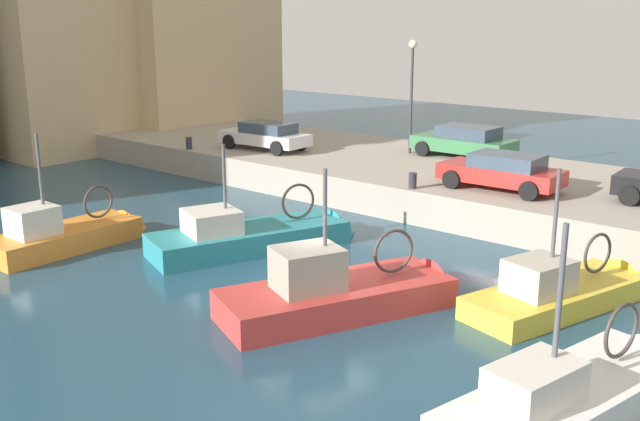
{
  "coord_description": "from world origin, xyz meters",
  "views": [
    {
      "loc": [
        -13.43,
        -11.64,
        6.92
      ],
      "look_at": [
        2.99,
        2.47,
        1.2
      ],
      "focal_mm": 41.02,
      "sensor_mm": 36.0,
      "label": 1
    }
  ],
  "objects": [
    {
      "name": "fishing_boat_white",
      "position": [
        -1.34,
        -7.44,
        0.1
      ],
      "size": [
        6.63,
        2.97,
        4.51
      ],
      "color": "white",
      "rests_on": "ground"
    },
    {
      "name": "quay_wall",
      "position": [
        11.5,
        0.0,
        0.6
      ],
      "size": [
        9.0,
        56.0,
        1.2
      ],
      "primitive_type": "cube",
      "color": "#9E9384",
      "rests_on": "ground"
    },
    {
      "name": "fishing_boat_teal",
      "position": [
        1.74,
        3.87,
        0.11
      ],
      "size": [
        7.1,
        4.1,
        4.23
      ],
      "color": "teal",
      "rests_on": "ground"
    },
    {
      "name": "parked_car_green",
      "position": [
        13.72,
        3.63,
        1.89
      ],
      "size": [
        2.12,
        4.24,
        1.33
      ],
      "color": "#387547",
      "rests_on": "quay_wall"
    },
    {
      "name": "mooring_bollard_mid",
      "position": [
        7.35,
        2.0,
        1.48
      ],
      "size": [
        0.28,
        0.28,
        0.55
      ],
      "primitive_type": "cylinder",
      "color": "#2D2D33",
      "rests_on": "quay_wall"
    },
    {
      "name": "fishing_boat_yellow",
      "position": [
        3.48,
        -5.22,
        0.13
      ],
      "size": [
        6.18,
        3.19,
        4.32
      ],
      "color": "gold",
      "rests_on": "ground"
    },
    {
      "name": "mooring_bollard_north",
      "position": [
        7.35,
        14.0,
        1.48
      ],
      "size": [
        0.28,
        0.28,
        0.55
      ],
      "primitive_type": "cylinder",
      "color": "#2D2D33",
      "rests_on": "quay_wall"
    },
    {
      "name": "waterfront_building_central",
      "position": [
        14.6,
        24.0,
        7.18
      ],
      "size": [
        9.78,
        9.36,
        14.32
      ],
      "color": "#D1B284",
      "rests_on": "ground"
    },
    {
      "name": "parked_car_red",
      "position": [
        9.14,
        -0.44,
        1.86
      ],
      "size": [
        2.04,
        4.18,
        1.27
      ],
      "color": "red",
      "rests_on": "quay_wall"
    },
    {
      "name": "fishing_boat_orange",
      "position": [
        -1.93,
        8.4,
        0.13
      ],
      "size": [
        5.49,
        1.99,
        4.45
      ],
      "color": "orange",
      "rests_on": "ground"
    },
    {
      "name": "quay_streetlamp",
      "position": [
        13.0,
        5.92,
        4.45
      ],
      "size": [
        0.36,
        0.36,
        4.83
      ],
      "color": "#38383D",
      "rests_on": "quay_wall"
    },
    {
      "name": "fishing_boat_red",
      "position": [
        -0.33,
        -1.33,
        0.14
      ],
      "size": [
        6.74,
        4.34,
        4.52
      ],
      "color": "#BC3833",
      "rests_on": "ground"
    },
    {
      "name": "water_surface",
      "position": [
        0.0,
        0.0,
        0.0
      ],
      "size": [
        80.0,
        80.0,
        0.0
      ],
      "primitive_type": "plane",
      "color": "navy",
      "rests_on": "ground"
    },
    {
      "name": "parked_car_white",
      "position": [
        9.52,
        11.29,
        1.85
      ],
      "size": [
        2.03,
        4.27,
        1.24
      ],
      "color": "silver",
      "rests_on": "quay_wall"
    }
  ]
}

